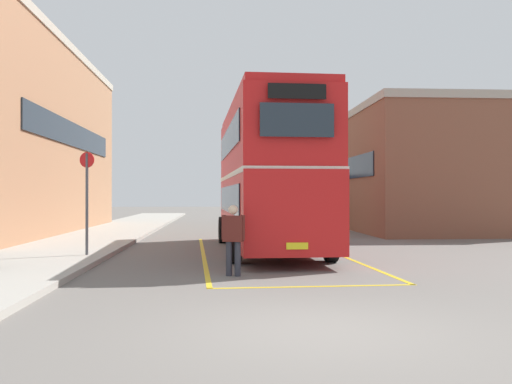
% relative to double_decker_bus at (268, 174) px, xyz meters
% --- Properties ---
extents(ground_plane, '(135.60, 135.60, 0.00)m').
position_rel_double_decker_bus_xyz_m(ground_plane, '(-0.26, 3.63, -2.51)').
color(ground_plane, '#66605B').
extents(sidewalk_left, '(4.00, 57.60, 0.14)m').
position_rel_double_decker_bus_xyz_m(sidewalk_left, '(-6.76, 6.03, -2.44)').
color(sidewalk_left, '#A39E93').
rests_on(sidewalk_left, ground).
extents(brick_building_left, '(5.88, 18.67, 8.78)m').
position_rel_double_decker_bus_xyz_m(brick_building_left, '(-11.23, 8.37, 1.88)').
color(brick_building_left, '#AD7A56').
rests_on(brick_building_left, ground).
extents(depot_building_right, '(7.71, 13.67, 6.24)m').
position_rel_double_decker_bus_xyz_m(depot_building_right, '(9.03, 11.15, 0.61)').
color(depot_building_right, brown).
rests_on(depot_building_right, ground).
extents(double_decker_bus, '(3.24, 10.52, 4.75)m').
position_rel_double_decker_bus_xyz_m(double_decker_bus, '(0.00, 0.00, 0.00)').
color(double_decker_bus, black).
rests_on(double_decker_bus, ground).
extents(single_deck_bus, '(3.49, 8.63, 3.02)m').
position_rel_double_decker_bus_xyz_m(single_deck_bus, '(3.37, 17.23, -0.88)').
color(single_deck_bus, black).
rests_on(single_deck_bus, ground).
extents(pedestrian_boarding, '(0.53, 0.34, 1.60)m').
position_rel_double_decker_bus_xyz_m(pedestrian_boarding, '(-1.27, -5.62, -1.60)').
color(pedestrian_boarding, '#2D2D38').
rests_on(pedestrian_boarding, ground).
extents(bus_stop_sign, '(0.43, 0.15, 2.91)m').
position_rel_double_decker_bus_xyz_m(bus_stop_sign, '(-5.32, -2.18, -0.64)').
color(bus_stop_sign, '#4C4C51').
rests_on(bus_stop_sign, sidewalk_left).
extents(bay_marking_yellow, '(4.83, 12.61, 0.01)m').
position_rel_double_decker_bus_xyz_m(bay_marking_yellow, '(0.04, -1.94, -2.51)').
color(bay_marking_yellow, gold).
rests_on(bay_marking_yellow, ground).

